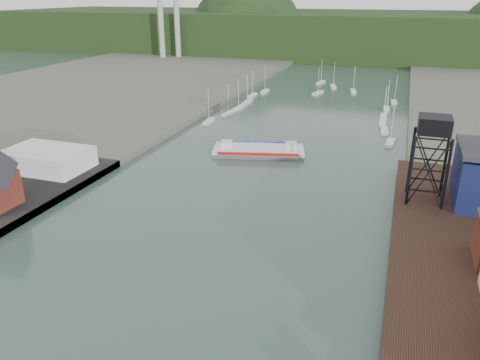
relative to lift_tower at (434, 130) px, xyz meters
The scene contains 7 objects.
east_pier 19.03m from the lift_tower, 81.25° to the right, with size 14.00×70.00×2.45m.
white_shed 80.28m from the lift_tower, behind, with size 18.00×12.00×4.50m, color silver.
lift_tower is the anchor object (origin of this frame).
marina_sailboats 89.04m from the lift_tower, 113.46° to the left, with size 57.71×92.65×0.90m.
smokestacks 224.80m from the lift_tower, 128.94° to the left, with size 11.20×8.20×60.00m.
distant_hills 246.51m from the lift_tower, 99.10° to the left, with size 500.00×120.00×80.00m.
chain_ferry 46.72m from the lift_tower, 150.96° to the left, with size 24.34×14.57×3.28m.
Camera 1 is at (28.61, -28.76, 38.38)m, focal length 35.00 mm.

